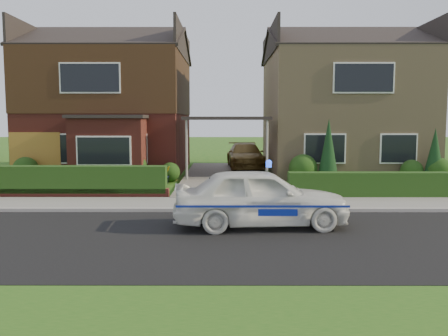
{
  "coord_description": "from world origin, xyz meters",
  "views": [
    {
      "loc": [
        -0.07,
        -10.35,
        2.67
      ],
      "look_at": [
        -0.1,
        3.5,
        1.23
      ],
      "focal_mm": 38.0,
      "sensor_mm": 36.0,
      "label": 1
    }
  ],
  "objects": [
    {
      "name": "hedge_left",
      "position": [
        -5.8,
        5.45,
        0.0
      ],
      "size": [
        7.5,
        0.55,
        0.9
      ],
      "primitive_type": "cube",
      "color": "#153611",
      "rests_on": "ground"
    },
    {
      "name": "conifer_b",
      "position": [
        8.6,
        9.2,
        1.1
      ],
      "size": [
        0.9,
        0.9,
        2.2
      ],
      "primitive_type": "cone",
      "color": "black",
      "rests_on": "ground"
    },
    {
      "name": "shrub_left_far",
      "position": [
        -8.5,
        9.5,
        0.54
      ],
      "size": [
        1.08,
        1.08,
        1.08
      ],
      "primitive_type": "sphere",
      "color": "#153611",
      "rests_on": "ground"
    },
    {
      "name": "kerb",
      "position": [
        0.0,
        3.05,
        0.06
      ],
      "size": [
        60.0,
        0.16,
        0.12
      ],
      "primitive_type": "cube",
      "color": "#9E9993",
      "rests_on": "ground"
    },
    {
      "name": "house_left",
      "position": [
        -5.78,
        13.9,
        3.81
      ],
      "size": [
        7.5,
        9.53,
        7.25
      ],
      "color": "maroon",
      "rests_on": "ground"
    },
    {
      "name": "potted_plant_b",
      "position": [
        -2.5,
        8.93,
        0.37
      ],
      "size": [
        0.53,
        0.51,
        0.74
      ],
      "primitive_type": "imported",
      "rotation": [
        0.0,
        0.0,
        0.91
      ],
      "color": "gray",
      "rests_on": "ground"
    },
    {
      "name": "garage_door",
      "position": [
        -8.25,
        9.96,
        1.05
      ],
      "size": [
        2.2,
        0.1,
        2.1
      ],
      "primitive_type": "cube",
      "color": "brown",
      "rests_on": "ground"
    },
    {
      "name": "shrub_right_near",
      "position": [
        3.2,
        9.4,
        0.6
      ],
      "size": [
        1.2,
        1.2,
        1.2
      ],
      "primitive_type": "sphere",
      "color": "#153611",
      "rests_on": "ground"
    },
    {
      "name": "carport_link",
      "position": [
        0.0,
        10.95,
        2.66
      ],
      "size": [
        3.8,
        3.0,
        2.77
      ],
      "color": "black",
      "rests_on": "ground"
    },
    {
      "name": "driveway",
      "position": [
        0.0,
        11.0,
        0.06
      ],
      "size": [
        3.8,
        12.0,
        0.12
      ],
      "primitive_type": "cube",
      "color": "#666059",
      "rests_on": "ground"
    },
    {
      "name": "police_car",
      "position": [
        0.8,
        1.2,
        0.73
      ],
      "size": [
        3.94,
        4.4,
        1.62
      ],
      "rotation": [
        0.0,
        0.0,
        1.64
      ],
      "color": "silver",
      "rests_on": "ground"
    },
    {
      "name": "ground",
      "position": [
        0.0,
        0.0,
        0.0
      ],
      "size": [
        120.0,
        120.0,
        0.0
      ],
      "primitive_type": "plane",
      "color": "#205216",
      "rests_on": "ground"
    },
    {
      "name": "shrub_left_near",
      "position": [
        -2.4,
        9.6,
        0.42
      ],
      "size": [
        0.84,
        0.84,
        0.84
      ],
      "primitive_type": "sphere",
      "color": "#153611",
      "rests_on": "ground"
    },
    {
      "name": "shrub_left_mid",
      "position": [
        -4.0,
        9.3,
        0.66
      ],
      "size": [
        1.32,
        1.32,
        1.32
      ],
      "primitive_type": "sphere",
      "color": "#153611",
      "rests_on": "ground"
    },
    {
      "name": "hedge_right",
      "position": [
        5.8,
        5.35,
        0.0
      ],
      "size": [
        7.5,
        0.55,
        0.8
      ],
      "primitive_type": "cube",
      "color": "#153611",
      "rests_on": "ground"
    },
    {
      "name": "conifer_a",
      "position": [
        4.2,
        9.2,
        1.3
      ],
      "size": [
        0.9,
        0.9,
        2.6
      ],
      "primitive_type": "cone",
      "color": "black",
      "rests_on": "ground"
    },
    {
      "name": "driveway_car",
      "position": [
        1.0,
        14.5,
        0.76
      ],
      "size": [
        2.02,
        4.5,
        1.28
      ],
      "primitive_type": "imported",
      "rotation": [
        0.0,
        0.0,
        0.05
      ],
      "color": "brown",
      "rests_on": "driveway"
    },
    {
      "name": "shrub_right_mid",
      "position": [
        7.8,
        9.5,
        0.48
      ],
      "size": [
        0.96,
        0.96,
        0.96
      ],
      "primitive_type": "sphere",
      "color": "#153611",
      "rests_on": "ground"
    },
    {
      "name": "house_right",
      "position": [
        5.8,
        13.99,
        3.66
      ],
      "size": [
        7.5,
        8.06,
        7.25
      ],
      "color": "#9F8661",
      "rests_on": "ground"
    },
    {
      "name": "shrub_right_far",
      "position": [
        8.8,
        9.2,
        0.54
      ],
      "size": [
        1.08,
        1.08,
        1.08
      ],
      "primitive_type": "sphere",
      "color": "#153611",
      "rests_on": "ground"
    },
    {
      "name": "dwarf_wall",
      "position": [
        -5.8,
        5.3,
        0.18
      ],
      "size": [
        7.7,
        0.25,
        0.36
      ],
      "primitive_type": "cube",
      "color": "maroon",
      "rests_on": "ground"
    },
    {
      "name": "sidewalk",
      "position": [
        0.0,
        4.1,
        0.05
      ],
      "size": [
        60.0,
        2.0,
        0.1
      ],
      "primitive_type": "cube",
      "color": "slate",
      "rests_on": "ground"
    },
    {
      "name": "potted_plant_c",
      "position": [
        -6.49,
        7.22,
        0.39
      ],
      "size": [
        0.6,
        0.6,
        0.78
      ],
      "primitive_type": "imported",
      "rotation": [
        0.0,
        0.0,
        1.05
      ],
      "color": "gray",
      "rests_on": "ground"
    },
    {
      "name": "potted_plant_a",
      "position": [
        -6.62,
        9.0,
        0.39
      ],
      "size": [
        0.42,
        0.29,
        0.77
      ],
      "primitive_type": "imported",
      "rotation": [
        0.0,
        0.0,
        0.03
      ],
      "color": "gray",
      "rests_on": "ground"
    },
    {
      "name": "road",
      "position": [
        0.0,
        0.0,
        0.0
      ],
      "size": [
        60.0,
        6.0,
        0.02
      ],
      "primitive_type": "cube",
      "color": "black",
      "rests_on": "ground"
    }
  ]
}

